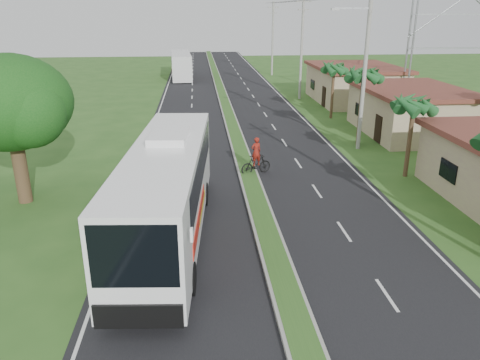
{
  "coord_description": "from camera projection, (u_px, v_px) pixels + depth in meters",
  "views": [
    {
      "loc": [
        -2.92,
        -13.48,
        9.45
      ],
      "look_at": [
        -1.01,
        7.31,
        1.8
      ],
      "focal_mm": 35.0,
      "sensor_mm": 36.0,
      "label": 1
    }
  ],
  "objects": [
    {
      "name": "coach_bus_far",
      "position": [
        181.0,
        64.0,
        67.58
      ],
      "size": [
        3.3,
        12.33,
        3.56
      ],
      "rotation": [
        0.0,
        0.0,
        0.05
      ],
      "color": "silver",
      "rests_on": "ground"
    },
    {
      "name": "shade_tree",
      "position": [
        8.0,
        106.0,
        22.7
      ],
      "size": [
        6.3,
        6.0,
        7.54
      ],
      "color": "#473321",
      "rests_on": "ground"
    },
    {
      "name": "motorcyclist",
      "position": [
        256.0,
        161.0,
        28.17
      ],
      "size": [
        2.06,
        1.27,
        2.31
      ],
      "rotation": [
        0.0,
        0.0,
        0.38
      ],
      "color": "black",
      "rests_on": "ground"
    },
    {
      "name": "shop_far",
      "position": [
        354.0,
        83.0,
        50.31
      ],
      "size": [
        8.6,
        11.6,
        3.82
      ],
      "color": "tan",
      "rests_on": "ground"
    },
    {
      "name": "palm_verge_b",
      "position": [
        414.0,
        104.0,
        26.63
      ],
      "size": [
        2.4,
        2.4,
        5.05
      ],
      "color": "#473321",
      "rests_on": "ground"
    },
    {
      "name": "utility_pole_c",
      "position": [
        302.0,
        46.0,
        50.42
      ],
      "size": [
        1.6,
        0.28,
        11.0
      ],
      "color": "gray",
      "rests_on": "ground"
    },
    {
      "name": "road_asphalt",
      "position": [
        238.0,
        144.0,
        34.8
      ],
      "size": [
        14.0,
        160.0,
        0.02
      ],
      "primitive_type": "cube",
      "color": "black",
      "rests_on": "ground"
    },
    {
      "name": "utility_pole_b",
      "position": [
        365.0,
        59.0,
        31.51
      ],
      "size": [
        3.2,
        0.28,
        12.0
      ],
      "color": "gray",
      "rests_on": "ground"
    },
    {
      "name": "palm_verge_c",
      "position": [
        363.0,
        75.0,
        32.87
      ],
      "size": [
        2.4,
        2.4,
        5.85
      ],
      "color": "#473321",
      "rests_on": "ground"
    },
    {
      "name": "median_strip",
      "position": [
        238.0,
        143.0,
        34.77
      ],
      "size": [
        1.2,
        160.0,
        0.18
      ],
      "color": "gray",
      "rests_on": "ground"
    },
    {
      "name": "shop_mid",
      "position": [
        410.0,
        110.0,
        37.24
      ],
      "size": [
        7.6,
        10.6,
        3.67
      ],
      "color": "tan",
      "rests_on": "ground"
    },
    {
      "name": "lane_edge_right",
      "position": [
        326.0,
        142.0,
        35.38
      ],
      "size": [
        0.12,
        160.0,
        0.01
      ],
      "primitive_type": "cube",
      "color": "silver",
      "rests_on": "ground"
    },
    {
      "name": "lane_edge_left",
      "position": [
        147.0,
        146.0,
        34.23
      ],
      "size": [
        0.12,
        160.0,
        0.01
      ],
      "primitive_type": "cube",
      "color": "silver",
      "rests_on": "ground"
    },
    {
      "name": "coach_bus_main",
      "position": [
        167.0,
        185.0,
        19.8
      ],
      "size": [
        3.93,
        13.84,
        4.41
      ],
      "rotation": [
        0.0,
        0.0,
        -0.08
      ],
      "color": "white",
      "rests_on": "ground"
    },
    {
      "name": "palm_verge_d",
      "position": [
        334.0,
        68.0,
        41.52
      ],
      "size": [
        2.4,
        2.4,
        5.25
      ],
      "color": "#473321",
      "rests_on": "ground"
    },
    {
      "name": "billboard_lattice",
      "position": [
        463.0,
        39.0,
        43.7
      ],
      "size": [
        10.18,
        1.18,
        12.07
      ],
      "color": "gray",
      "rests_on": "ground"
    },
    {
      "name": "utility_pole_d",
      "position": [
        273.0,
        38.0,
        69.2
      ],
      "size": [
        1.6,
        0.28,
        10.5
      ],
      "color": "gray",
      "rests_on": "ground"
    },
    {
      "name": "ground",
      "position": [
        288.0,
        301.0,
        16.1
      ],
      "size": [
        180.0,
        180.0,
        0.0
      ],
      "primitive_type": "plane",
      "color": "#2C541F",
      "rests_on": "ground"
    }
  ]
}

